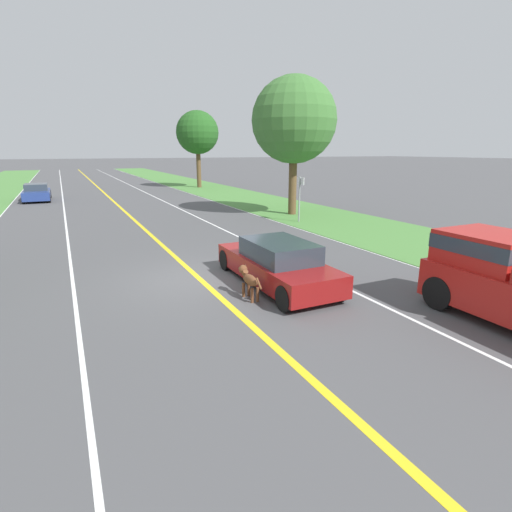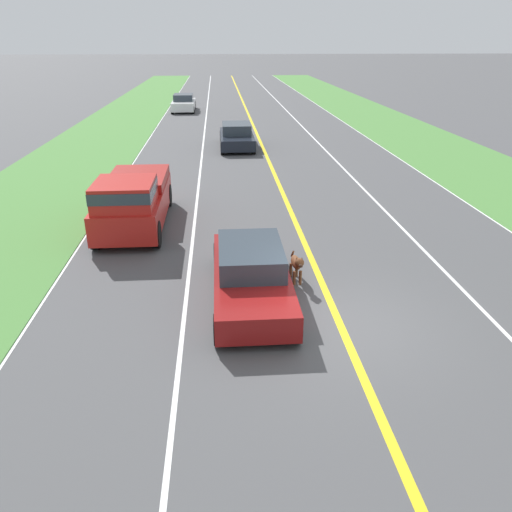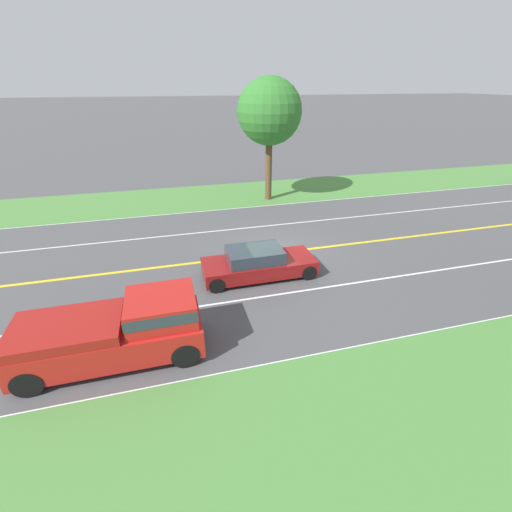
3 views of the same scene
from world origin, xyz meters
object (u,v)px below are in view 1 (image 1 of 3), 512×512
Objects in this scene: oncoming_car at (37,193)px; street_sign at (300,194)px; roadside_tree_right_far at (197,133)px; ego_car at (277,264)px; dog at (249,279)px; roadside_tree_right_near at (294,121)px.

street_sign is (13.29, -17.10, 0.94)m from oncoming_car.
roadside_tree_right_far is 3.15× the size of street_sign.
ego_car is 32.52m from roadside_tree_right_far.
dog is 11.94m from street_sign.
roadside_tree_right_near is at bearing 67.56° from street_sign.
roadside_tree_right_near is at bearing -91.73° from roadside_tree_right_far.
ego_car is 10.64m from street_sign.
roadside_tree_right_near is 20.08m from roadside_tree_right_far.
roadside_tree_right_near is 4.74m from street_sign.
roadside_tree_right_near is at bearing 134.37° from oncoming_car.
roadside_tree_right_near is (7.14, 11.12, 4.85)m from ego_car.
street_sign is at bearing 49.22° from dog.
ego_car is 1.08× the size of oncoming_car.
oncoming_car is (-7.17, 25.75, -0.01)m from ego_car.
roadside_tree_right_near reaches higher than dog.
roadside_tree_right_near reaches higher than roadside_tree_right_far.
ego_car is 0.60× the size of roadside_tree_right_near.
street_sign reaches higher than ego_car.
oncoming_car is 21.68m from street_sign.
oncoming_car is at bearing 127.85° from street_sign.
ego_car is 3.84× the size of dog.
oncoming_car is at bearing 100.04° from dog.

